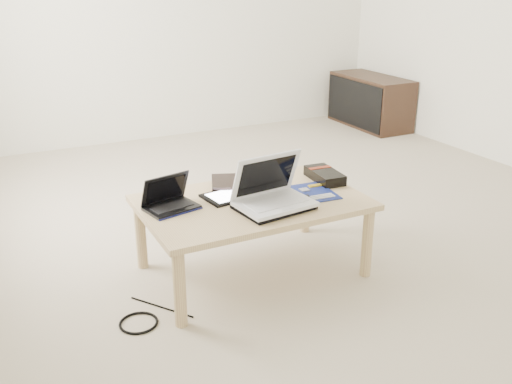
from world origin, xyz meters
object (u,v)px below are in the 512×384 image
media_cabinet (370,101)px  netbook (170,201)px  coffee_table (252,209)px  white_laptop (272,194)px  gpu_box (325,175)px

media_cabinet → netbook: bearing=-143.2°
coffee_table → netbook: netbook is taller
netbook → coffee_table: bearing=-11.3°
coffee_table → white_laptop: 0.18m
coffee_table → white_laptop: (0.04, -0.13, 0.12)m
white_laptop → gpu_box: white_laptop is taller
gpu_box → coffee_table: bearing=-170.5°
netbook → gpu_box: 0.88m
white_laptop → gpu_box: size_ratio=1.43×
coffee_table → white_laptop: white_laptop is taller
media_cabinet → gpu_box: 2.84m
white_laptop → gpu_box: 0.49m
gpu_box → netbook: bearing=-180.0°
media_cabinet → white_laptop: 3.30m
white_laptop → coffee_table: bearing=107.4°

